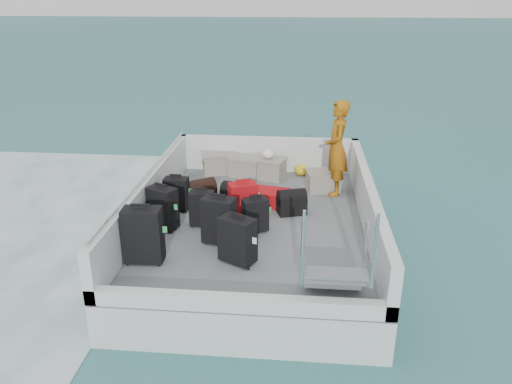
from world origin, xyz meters
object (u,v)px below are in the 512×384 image
suitcase_5 (243,201)px  suitcase_7 (255,216)px  suitcase_0 (143,236)px  suitcase_8 (269,197)px  suitcase_4 (202,209)px  crate_0 (220,164)px  crate_2 (268,169)px  suitcase_1 (163,208)px  suitcase_2 (177,194)px  crate_3 (323,182)px  suitcase_3 (219,221)px  crate_1 (246,167)px  passenger (337,148)px  suitcase_6 (237,241)px

suitcase_5 → suitcase_7: size_ratio=1.14×
suitcase_0 → suitcase_8: size_ratio=1.19×
suitcase_8 → suitcase_5: bearing=160.0°
suitcase_4 → crate_0: size_ratio=0.88×
suitcase_4 → crate_2: bearing=67.0°
suitcase_0 → suitcase_1: size_ratio=1.17×
suitcase_1 → crate_0: suitcase_1 is taller
suitcase_2 → crate_3: size_ratio=0.99×
suitcase_3 → suitcase_8: bearing=82.0°
crate_1 → suitcase_7: bearing=-80.4°
crate_2 → suitcase_0: bearing=-112.8°
suitcase_5 → suitcase_3: bearing=-127.8°
suitcase_2 → crate_3: (2.46, 1.11, -0.11)m
crate_3 → passenger: bearing=-28.2°
suitcase_6 → passenger: passenger is taller
suitcase_4 → suitcase_2: bearing=133.0°
suitcase_1 → suitcase_3: size_ratio=0.95×
suitcase_3 → suitcase_4: 0.67m
suitcase_2 → suitcase_3: suitcase_3 is taller
suitcase_1 → suitcase_5: bearing=47.5°
suitcase_2 → suitcase_6: 2.04m
suitcase_3 → suitcase_6: 0.62m
suitcase_4 → crate_2: size_ratio=0.90×
suitcase_2 → passenger: passenger is taller
suitcase_3 → crate_2: size_ratio=1.13×
suitcase_2 → suitcase_5: suitcase_5 is taller
suitcase_6 → suitcase_8: suitcase_6 is taller
suitcase_8 → suitcase_1: bearing=135.9°
suitcase_1 → crate_2: suitcase_1 is taller
crate_2 → crate_3: crate_2 is taller
suitcase_1 → suitcase_6: 1.58m
suitcase_0 → crate_2: size_ratio=1.26×
crate_3 → suitcase_6: bearing=-114.3°
suitcase_0 → suitcase_7: bearing=33.9°
crate_1 → crate_2: (0.45, -0.08, 0.01)m
suitcase_7 → crate_2: 2.37m
suitcase_7 → crate_1: suitcase_7 is taller
suitcase_0 → suitcase_7: size_ratio=1.48×
suitcase_8 → crate_3: 1.20m
crate_1 → passenger: bearing=-24.1°
suitcase_6 → suitcase_7: (0.15, 0.94, -0.06)m
suitcase_5 → passenger: 2.05m
suitcase_4 → suitcase_8: suitcase_4 is taller
suitcase_2 → crate_1: suitcase_2 is taller
suitcase_6 → crate_3: 3.01m
suitcase_0 → suitcase_4: 1.32m
suitcase_4 → crate_3: size_ratio=0.98×
suitcase_7 → crate_0: suitcase_7 is taller
suitcase_5 → suitcase_6: bearing=-108.3°
suitcase_7 → suitcase_0: bearing=-169.0°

